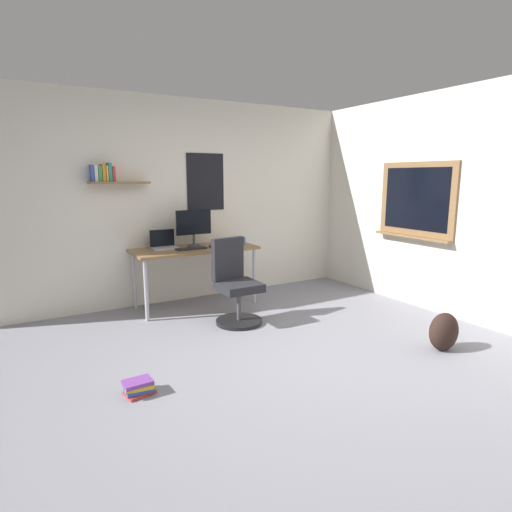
% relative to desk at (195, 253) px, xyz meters
% --- Properties ---
extents(ground_plane, '(5.20, 5.20, 0.00)m').
position_rel_desk_xyz_m(ground_plane, '(0.03, -2.04, -0.68)').
color(ground_plane, gray).
rests_on(ground_plane, ground).
extents(wall_back, '(5.00, 0.30, 2.60)m').
position_rel_desk_xyz_m(wall_back, '(0.02, 0.41, 0.63)').
color(wall_back, silver).
rests_on(wall_back, ground).
extents(wall_right, '(0.22, 5.00, 2.60)m').
position_rel_desk_xyz_m(wall_right, '(2.48, -2.02, 0.62)').
color(wall_right, silver).
rests_on(wall_right, ground).
extents(desk, '(1.53, 0.66, 0.75)m').
position_rel_desk_xyz_m(desk, '(0.00, 0.00, 0.00)').
color(desk, olive).
rests_on(desk, ground).
extents(office_chair, '(0.52, 0.53, 0.95)m').
position_rel_desk_xyz_m(office_chair, '(0.16, -0.80, -0.27)').
color(office_chair, black).
rests_on(office_chair, ground).
extents(laptop, '(0.31, 0.21, 0.23)m').
position_rel_desk_xyz_m(laptop, '(-0.34, 0.15, 0.13)').
color(laptop, '#ADAFB5').
rests_on(laptop, desk).
extents(monitor_primary, '(0.46, 0.17, 0.46)m').
position_rel_desk_xyz_m(monitor_primary, '(0.04, 0.11, 0.34)').
color(monitor_primary, '#38383D').
rests_on(monitor_primary, desk).
extents(keyboard, '(0.37, 0.13, 0.02)m').
position_rel_desk_xyz_m(keyboard, '(-0.08, -0.08, 0.08)').
color(keyboard, black).
rests_on(keyboard, desk).
extents(computer_mouse, '(0.10, 0.06, 0.03)m').
position_rel_desk_xyz_m(computer_mouse, '(0.20, -0.08, 0.09)').
color(computer_mouse, '#262628').
rests_on(computer_mouse, desk).
extents(coffee_mug, '(0.08, 0.08, 0.09)m').
position_rel_desk_xyz_m(coffee_mug, '(0.66, -0.03, 0.12)').
color(coffee_mug, '#334CA5').
rests_on(coffee_mug, desk).
extents(backpack, '(0.32, 0.22, 0.37)m').
position_rel_desk_xyz_m(backpack, '(1.50, -2.48, -0.49)').
color(backpack, black).
rests_on(backpack, ground).
extents(book_stack_on_floor, '(0.24, 0.19, 0.11)m').
position_rel_desk_xyz_m(book_stack_on_floor, '(-1.22, -1.87, -0.62)').
color(book_stack_on_floor, '#C63833').
rests_on(book_stack_on_floor, ground).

